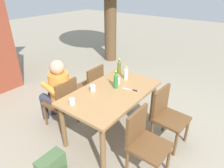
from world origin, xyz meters
name	(u,v)px	position (x,y,z in m)	size (l,w,h in m)	color
ground_plane	(112,132)	(0.00, 0.00, 0.00)	(24.00, 24.00, 0.00)	gray
dining_table	(112,97)	(0.00, 0.00, 0.67)	(1.50, 0.89, 0.77)	#A37547
chair_far_left	(63,101)	(-0.34, 0.75, 0.49)	(0.45, 0.45, 0.87)	brown
chair_far_right	(91,85)	(0.34, 0.75, 0.49)	(0.45, 0.45, 0.87)	brown
chair_near_right	(167,114)	(0.34, -0.75, 0.49)	(0.47, 0.47, 0.87)	brown
chair_near_left	(144,140)	(-0.34, -0.75, 0.49)	(0.45, 0.45, 0.87)	brown
person_in_white_shirt	(57,90)	(-0.34, 0.86, 0.66)	(0.47, 0.62, 1.18)	orange
bottle_green	(116,80)	(0.12, 0.02, 0.89)	(0.06, 0.06, 0.29)	#287A38
bottle_clear	(126,74)	(0.47, 0.07, 0.87)	(0.06, 0.06, 0.23)	white
bottle_olive	(119,67)	(0.60, 0.29, 0.89)	(0.06, 0.06, 0.28)	#566623
cup_glass	(93,88)	(-0.16, 0.23, 0.81)	(0.08, 0.08, 0.09)	silver
cup_steel	(118,81)	(0.25, 0.08, 0.81)	(0.08, 0.08, 0.09)	#B2B7BC
cup_white	(72,101)	(-0.60, 0.21, 0.81)	(0.07, 0.07, 0.09)	white
table_knife	(131,90)	(0.20, -0.20, 0.77)	(0.07, 0.24, 0.01)	silver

